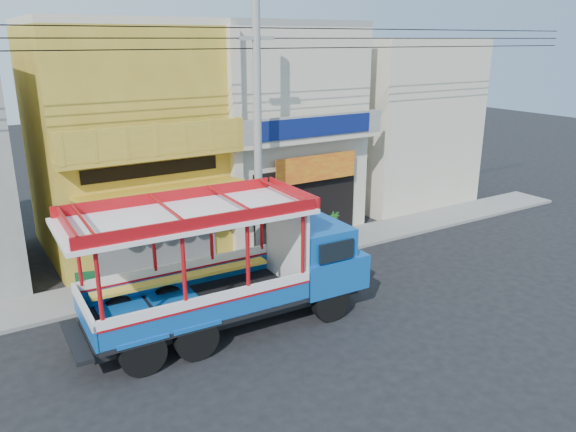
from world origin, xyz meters
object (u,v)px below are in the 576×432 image
object	(u,v)px
potted_plant_b	(320,232)
potted_plant_c	(333,225)
green_sign	(88,289)
utility_pole	(262,122)
songthaew_truck	(245,263)

from	to	relation	value
potted_plant_b	potted_plant_c	bearing A→B (deg)	-84.09
potted_plant_b	green_sign	bearing A→B (deg)	71.61
green_sign	potted_plant_b	xyz separation A→B (m)	(8.51, 0.18, 0.17)
utility_pole	potted_plant_b	distance (m)	5.15
green_sign	utility_pole	bearing A→B (deg)	-3.14
songthaew_truck	potted_plant_b	world-z (taller)	songthaew_truck
potted_plant_b	songthaew_truck	bearing A→B (deg)	106.25
utility_pole	green_sign	world-z (taller)	utility_pole
potted_plant_c	utility_pole	bearing A→B (deg)	-74.40
utility_pole	green_sign	bearing A→B (deg)	176.86
green_sign	potted_plant_c	size ratio (longest dim) A/B	0.87
potted_plant_b	potted_plant_c	xyz separation A→B (m)	(0.92, 0.44, -0.02)
songthaew_truck	potted_plant_c	bearing A→B (deg)	34.43
songthaew_truck	potted_plant_b	bearing A→B (deg)	35.88
green_sign	potted_plant_c	xyz separation A→B (m)	(9.43, 0.62, 0.15)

